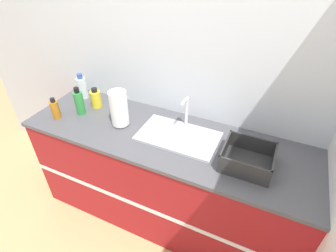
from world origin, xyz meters
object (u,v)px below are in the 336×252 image
bottle_green (79,102)px  bottle_yellow (96,99)px  dish_rack (247,159)px  bottle_amber (55,109)px  paper_towel_roll (119,109)px  sink (179,135)px  bottle_clear (82,87)px

bottle_green → bottle_yellow: bearing=70.4°
dish_rack → bottle_amber: 1.51m
bottle_green → bottle_amber: size_ratio=1.33×
paper_towel_roll → bottle_amber: 0.55m
dish_rack → bottle_green: bottle_green is taller
sink → bottle_yellow: 0.82m
dish_rack → bottle_green: bearing=178.7°
sink → bottle_yellow: bearing=173.4°
bottle_green → paper_towel_roll: bearing=0.6°
bottle_green → bottle_clear: bearing=125.3°
paper_towel_roll → bottle_clear: size_ratio=1.24×
bottle_yellow → bottle_amber: 0.33m
bottle_clear → bottle_amber: bearing=-87.2°
bottle_clear → bottle_yellow: (0.21, -0.08, -0.03)m
paper_towel_roll → bottle_amber: bearing=-165.2°
dish_rack → bottle_green: (-1.37, 0.03, 0.06)m
paper_towel_roll → bottle_amber: (-0.52, -0.14, -0.07)m
sink → bottle_green: sink is taller
bottle_clear → bottle_green: size_ratio=0.97×
dish_rack → bottle_clear: size_ratio=1.36×
sink → dish_rack: sink is taller
bottle_yellow → paper_towel_roll: bearing=-22.3°
sink → dish_rack: size_ratio=1.85×
dish_rack → bottle_green: 1.37m
paper_towel_roll → bottle_amber: paper_towel_roll is taller
sink → dish_rack: 0.52m
paper_towel_roll → dish_rack: (0.98, -0.04, -0.10)m
paper_towel_roll → bottle_amber: size_ratio=1.61×
paper_towel_roll → dish_rack: size_ratio=0.91×
bottle_clear → bottle_green: 0.27m
bottle_yellow → bottle_green: bearing=-109.6°
bottle_clear → dish_rack: bearing=-9.3°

